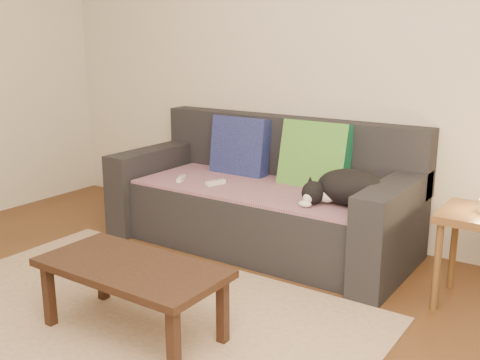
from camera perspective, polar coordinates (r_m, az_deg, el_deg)
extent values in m
plane|color=brown|center=(2.95, -14.55, -15.16)|extent=(4.50, 4.50, 0.00)
cube|color=beige|center=(4.16, 5.76, 12.46)|extent=(4.50, 0.04, 2.60)
cube|color=#232328|center=(3.92, 1.86, -3.83)|extent=(1.70, 0.78, 0.42)
cube|color=#232328|center=(4.14, 4.88, 3.35)|extent=(2.10, 0.18, 0.45)
cube|color=#232328|center=(4.45, -8.52, -0.55)|extent=(0.20, 0.90, 0.60)
cube|color=#232328|center=(3.50, 15.17, -5.01)|extent=(0.20, 0.90, 0.60)
cube|color=#402444|center=(3.84, 1.73, -0.78)|extent=(1.66, 0.74, 0.02)
cube|color=#101746|center=(4.17, -0.01, 3.27)|extent=(0.45, 0.17, 0.47)
cube|color=#0D5438|center=(3.87, 7.60, 2.27)|extent=(0.49, 0.22, 0.50)
ellipsoid|color=black|center=(3.45, 11.12, -0.72)|extent=(0.41, 0.31, 0.22)
sphere|color=black|center=(3.43, 7.45, -1.28)|extent=(0.14, 0.14, 0.14)
sphere|color=white|center=(3.39, 6.90, -1.85)|extent=(0.06, 0.06, 0.06)
ellipsoid|color=black|center=(3.32, 12.88, -2.64)|extent=(0.17, 0.06, 0.05)
cube|color=white|center=(3.99, -6.00, 0.12)|extent=(0.10, 0.15, 0.03)
cube|color=white|center=(3.87, -2.49, -0.27)|extent=(0.08, 0.15, 0.03)
cylinder|color=brown|center=(3.18, 19.38, -8.34)|extent=(0.04, 0.04, 0.49)
cylinder|color=brown|center=(3.50, 20.87, -6.45)|extent=(0.04, 0.04, 0.49)
cube|color=tan|center=(3.03, -12.38, -14.02)|extent=(2.50, 1.80, 0.01)
cube|color=#321A13|center=(2.77, -10.97, -8.76)|extent=(0.93, 0.47, 0.04)
cube|color=#321A13|center=(3.03, -18.82, -11.07)|extent=(0.05, 0.05, 0.34)
cube|color=#321A13|center=(2.49, -6.76, -16.25)|extent=(0.05, 0.05, 0.34)
cube|color=#321A13|center=(3.23, -13.79, -9.08)|extent=(0.05, 0.05, 0.34)
cube|color=#321A13|center=(2.73, -1.77, -13.21)|extent=(0.05, 0.05, 0.34)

